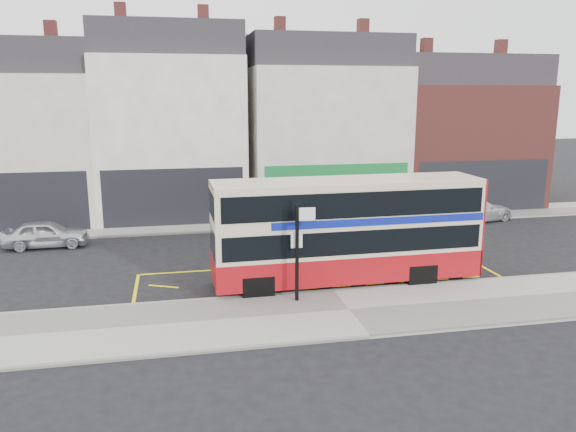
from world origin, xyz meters
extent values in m
plane|color=black|center=(0.00, 0.00, 0.00)|extent=(120.00, 120.00, 0.00)
cube|color=#A19E99|center=(0.00, -2.30, 0.07)|extent=(40.00, 4.00, 0.15)
cube|color=gray|center=(0.00, -0.38, 0.07)|extent=(40.00, 0.15, 0.15)
cube|color=#A19E99|center=(0.00, 11.00, 0.07)|extent=(50.00, 3.00, 0.15)
cube|color=silver|center=(-13.50, 15.00, 4.00)|extent=(8.00, 8.00, 8.00)
cube|color=#28262B|center=(-13.50, 15.00, 8.90)|extent=(8.00, 7.20, 1.80)
cube|color=brown|center=(-11.50, 14.00, 10.20)|extent=(0.60, 0.60, 1.20)
cube|color=black|center=(-13.50, 11.02, 1.60)|extent=(7.36, 0.06, 3.20)
cube|color=black|center=(-13.50, 11.04, 1.40)|extent=(5.60, 0.04, 2.00)
cube|color=white|center=(-5.50, 15.00, 4.50)|extent=(8.00, 8.00, 9.00)
cube|color=#28262B|center=(-5.50, 15.00, 9.90)|extent=(8.00, 7.20, 1.80)
cube|color=brown|center=(-7.90, 14.00, 11.20)|extent=(0.60, 0.60, 1.20)
cube|color=brown|center=(-3.50, 14.00, 11.20)|extent=(0.60, 0.60, 1.20)
cube|color=black|center=(-5.50, 11.02, 1.60)|extent=(7.36, 0.06, 3.20)
cube|color=black|center=(-5.50, 11.04, 1.40)|extent=(5.60, 0.04, 2.00)
cube|color=silver|center=(3.50, 15.00, 4.25)|extent=(9.00, 8.00, 8.50)
cube|color=#28262B|center=(3.50, 15.00, 9.40)|extent=(9.00, 7.20, 1.80)
cube|color=brown|center=(0.80, 14.00, 10.70)|extent=(0.60, 0.60, 1.20)
cube|color=brown|center=(5.75, 14.00, 10.70)|extent=(0.60, 0.60, 1.20)
cube|color=#136F30|center=(3.50, 11.02, 1.60)|extent=(8.28, 0.06, 3.20)
cube|color=black|center=(3.50, 11.04, 1.40)|extent=(6.30, 0.04, 2.00)
cube|color=brown|center=(12.50, 15.00, 3.75)|extent=(9.00, 8.00, 7.50)
cube|color=#28262B|center=(12.50, 15.00, 8.40)|extent=(9.00, 7.20, 1.80)
cube|color=brown|center=(9.80, 14.00, 9.70)|extent=(0.60, 0.60, 1.20)
cube|color=brown|center=(14.75, 14.00, 9.70)|extent=(0.60, 0.60, 1.20)
cube|color=black|center=(12.50, 11.02, 1.60)|extent=(8.28, 0.06, 3.20)
cube|color=black|center=(12.50, 11.04, 1.40)|extent=(6.30, 0.04, 2.00)
cube|color=beige|center=(0.78, 0.60, 2.15)|extent=(9.99, 2.43, 3.66)
cube|color=maroon|center=(0.78, 0.60, 0.81)|extent=(10.03, 2.47, 1.00)
cube|color=maroon|center=(5.74, 0.68, 2.15)|extent=(0.10, 2.30, 3.66)
cube|color=black|center=(0.78, 0.60, 1.90)|extent=(9.59, 2.48, 0.86)
cube|color=black|center=(0.78, 0.60, 3.26)|extent=(9.59, 2.48, 0.90)
cube|color=navy|center=(1.69, 0.62, 2.62)|extent=(8.00, 2.45, 0.27)
cube|color=black|center=(-4.17, 0.52, 1.67)|extent=(0.10, 2.08, 1.45)
cube|color=black|center=(-4.17, 0.52, 3.26)|extent=(0.10, 2.08, 0.90)
cube|color=black|center=(-4.16, 0.52, 2.53)|extent=(0.08, 1.58, 0.32)
cube|color=beige|center=(0.78, 0.60, 3.94)|extent=(9.99, 2.34, 0.11)
cylinder|color=black|center=(-2.73, -0.47, 0.45)|extent=(0.91, 0.27, 0.90)
cylinder|color=black|center=(-2.76, 1.55, 0.45)|extent=(0.91, 0.27, 0.90)
cylinder|color=black|center=(3.42, -0.37, 0.45)|extent=(0.91, 0.27, 0.90)
cylinder|color=black|center=(3.39, 1.66, 0.45)|extent=(0.91, 0.27, 0.90)
cube|color=black|center=(-1.50, -1.15, 1.82)|extent=(0.12, 0.12, 3.33)
cube|color=white|center=(-1.17, -1.16, 3.15)|extent=(0.60, 0.06, 0.49)
cube|color=white|center=(-1.50, -1.08, 2.26)|extent=(0.39, 0.05, 0.56)
imported|color=silver|center=(-11.43, 8.29, 0.64)|extent=(3.80, 1.59, 1.29)
imported|color=#404348|center=(-0.08, 8.76, 0.64)|extent=(4.04, 1.83, 1.29)
imported|color=silver|center=(11.15, 9.32, 0.64)|extent=(4.71, 2.77, 1.28)
cylinder|color=black|center=(7.57, 11.98, 0.93)|extent=(0.24, 0.24, 1.87)
camera|label=1|loc=(-5.41, -18.83, 7.08)|focal=35.00mm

